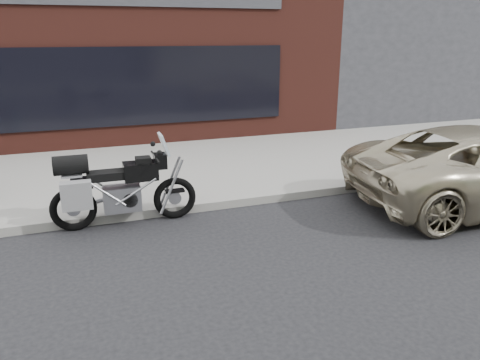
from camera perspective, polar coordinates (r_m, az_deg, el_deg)
ground at (r=5.32m, az=15.31°, el=-17.74°), size 120.00×120.00×0.00m
near_sidewalk at (r=11.20m, az=-5.31°, el=2.17°), size 44.00×6.00×0.15m
storefront at (r=17.49m, az=-18.16°, el=14.11°), size 14.00×10.07×4.50m
neighbour_building at (r=21.59m, az=16.86°, el=16.69°), size 10.00×10.00×6.00m
motorcycle at (r=7.74m, az=-15.02°, el=-1.01°), size 2.35×0.76×1.48m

